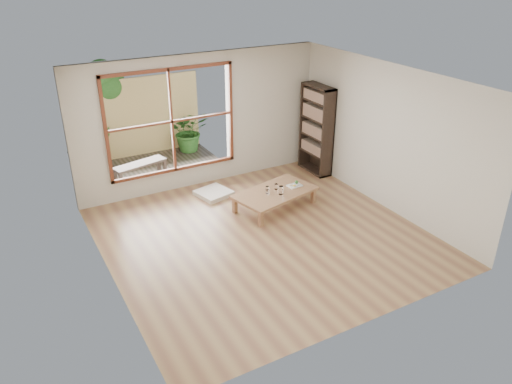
% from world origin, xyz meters
% --- Properties ---
extents(ground, '(5.00, 5.00, 0.00)m').
position_xyz_m(ground, '(0.00, 0.00, 0.00)').
color(ground, '#A78353').
rests_on(ground, ground).
extents(low_table, '(1.64, 1.16, 0.33)m').
position_xyz_m(low_table, '(0.70, 0.79, 0.29)').
color(low_table, '#9D764C').
rests_on(low_table, ground).
extents(floor_cushion, '(0.71, 0.71, 0.09)m').
position_xyz_m(floor_cushion, '(-0.08, 1.80, 0.04)').
color(floor_cushion, beige).
rests_on(floor_cushion, ground).
extents(bookshelf, '(0.30, 0.83, 1.85)m').
position_xyz_m(bookshelf, '(2.33, 1.84, 0.93)').
color(bookshelf, '#31231B').
rests_on(bookshelf, ground).
extents(glass_tall, '(0.09, 0.09, 0.16)m').
position_xyz_m(glass_tall, '(0.73, 0.64, 0.41)').
color(glass_tall, silver).
rests_on(glass_tall, low_table).
extents(glass_mid, '(0.07, 0.07, 0.10)m').
position_xyz_m(glass_mid, '(0.77, 0.87, 0.38)').
color(glass_mid, silver).
rests_on(glass_mid, low_table).
extents(glass_short, '(0.06, 0.06, 0.08)m').
position_xyz_m(glass_short, '(0.59, 0.89, 0.37)').
color(glass_short, silver).
rests_on(glass_short, low_table).
extents(glass_small, '(0.06, 0.06, 0.07)m').
position_xyz_m(glass_small, '(0.53, 0.79, 0.36)').
color(glass_small, silver).
rests_on(glass_small, low_table).
extents(food_tray, '(0.28, 0.21, 0.08)m').
position_xyz_m(food_tray, '(1.15, 0.82, 0.35)').
color(food_tray, white).
rests_on(food_tray, low_table).
extents(deck, '(2.80, 2.00, 0.05)m').
position_xyz_m(deck, '(-0.60, 3.56, 0.00)').
color(deck, '#3B332B').
rests_on(deck, ground).
extents(garden_bench, '(1.15, 0.57, 0.35)m').
position_xyz_m(garden_bench, '(-1.08, 3.19, 0.31)').
color(garden_bench, '#31231B').
rests_on(garden_bench, deck).
extents(bamboo_fence, '(2.80, 0.06, 1.80)m').
position_xyz_m(bamboo_fence, '(-0.60, 4.56, 0.90)').
color(bamboo_fence, tan).
rests_on(bamboo_fence, ground).
extents(shrub_right, '(1.00, 0.90, 0.97)m').
position_xyz_m(shrub_right, '(0.43, 4.22, 0.51)').
color(shrub_right, '#2B5920').
rests_on(shrub_right, deck).
extents(shrub_left, '(0.53, 0.46, 0.87)m').
position_xyz_m(shrub_left, '(-1.56, 4.31, 0.46)').
color(shrub_left, '#2B5920').
rests_on(shrub_left, deck).
extents(garden_tree, '(1.04, 0.85, 2.22)m').
position_xyz_m(garden_tree, '(-1.28, 4.86, 1.63)').
color(garden_tree, '#4C3D2D').
rests_on(garden_tree, ground).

